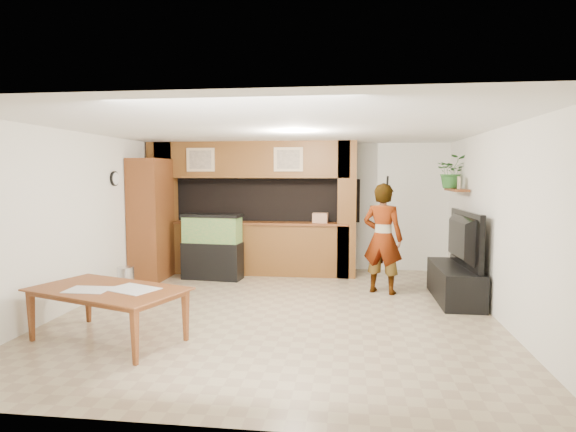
# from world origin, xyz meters

# --- Properties ---
(floor) EXTENTS (6.50, 6.50, 0.00)m
(floor) POSITION_xyz_m (0.00, 0.00, 0.00)
(floor) COLOR tan
(floor) RESTS_ON ground
(ceiling) EXTENTS (6.50, 6.50, 0.00)m
(ceiling) POSITION_xyz_m (0.00, 0.00, 2.60)
(ceiling) COLOR white
(ceiling) RESTS_ON wall_back
(wall_back) EXTENTS (6.00, 0.00, 6.00)m
(wall_back) POSITION_xyz_m (0.00, 3.25, 1.30)
(wall_back) COLOR silver
(wall_back) RESTS_ON floor
(wall_left) EXTENTS (0.00, 6.50, 6.50)m
(wall_left) POSITION_xyz_m (-3.00, 0.00, 1.30)
(wall_left) COLOR silver
(wall_left) RESTS_ON floor
(wall_right) EXTENTS (0.00, 6.50, 6.50)m
(wall_right) POSITION_xyz_m (3.00, 0.00, 1.30)
(wall_right) COLOR silver
(wall_right) RESTS_ON floor
(partition) EXTENTS (4.20, 0.99, 2.60)m
(partition) POSITION_xyz_m (-0.95, 2.64, 1.31)
(partition) COLOR brown
(partition) RESTS_ON floor
(wall_clock) EXTENTS (0.05, 0.25, 0.25)m
(wall_clock) POSITION_xyz_m (-2.97, 1.00, 1.90)
(wall_clock) COLOR black
(wall_clock) RESTS_ON wall_left
(wall_shelf) EXTENTS (0.25, 0.90, 0.04)m
(wall_shelf) POSITION_xyz_m (2.85, 1.95, 1.70)
(wall_shelf) COLOR brown
(wall_shelf) RESTS_ON wall_right
(pantry_cabinet) EXTENTS (0.57, 0.93, 2.26)m
(pantry_cabinet) POSITION_xyz_m (-2.70, 1.85, 1.13)
(pantry_cabinet) COLOR brown
(pantry_cabinet) RESTS_ON floor
(trash_can) EXTENTS (0.27, 0.27, 0.49)m
(trash_can) POSITION_xyz_m (-2.55, 0.45, 0.25)
(trash_can) COLOR #B2B2B7
(trash_can) RESTS_ON floor
(aquarium) EXTENTS (1.11, 0.42, 1.23)m
(aquarium) POSITION_xyz_m (-1.55, 1.95, 0.60)
(aquarium) COLOR black
(aquarium) RESTS_ON floor
(tv_stand) EXTENTS (0.59, 1.62, 0.54)m
(tv_stand) POSITION_xyz_m (2.65, 0.95, 0.27)
(tv_stand) COLOR black
(tv_stand) RESTS_ON floor
(television) EXTENTS (0.28, 1.51, 0.86)m
(television) POSITION_xyz_m (2.65, 0.95, 0.97)
(television) COLOR black
(television) RESTS_ON tv_stand
(photo_frame) EXTENTS (0.04, 0.16, 0.21)m
(photo_frame) POSITION_xyz_m (2.85, 1.79, 1.83)
(photo_frame) COLOR tan
(photo_frame) RESTS_ON wall_shelf
(potted_plant) EXTENTS (0.55, 0.48, 0.60)m
(potted_plant) POSITION_xyz_m (2.82, 2.24, 2.02)
(potted_plant) COLOR #2C6729
(potted_plant) RESTS_ON wall_shelf
(person) EXTENTS (0.78, 0.66, 1.83)m
(person) POSITION_xyz_m (1.55, 1.27, 0.92)
(person) COLOR tan
(person) RESTS_ON floor
(microphone) EXTENTS (0.03, 0.10, 0.15)m
(microphone) POSITION_xyz_m (1.60, 1.11, 1.87)
(microphone) COLOR black
(microphone) RESTS_ON person
(dining_table) EXTENTS (2.04, 1.54, 0.63)m
(dining_table) POSITION_xyz_m (-1.84, -1.53, 0.32)
(dining_table) COLOR brown
(dining_table) RESTS_ON floor
(newspaper_a) EXTENTS (0.49, 0.36, 0.01)m
(newspaper_a) POSITION_xyz_m (-2.01, -1.60, 0.64)
(newspaper_a) COLOR silver
(newspaper_a) RESTS_ON dining_table
(newspaper_b) EXTENTS (0.67, 0.60, 0.01)m
(newspaper_b) POSITION_xyz_m (-1.51, -1.51, 0.64)
(newspaper_b) COLOR silver
(newspaper_b) RESTS_ON dining_table
(counter_box) EXTENTS (0.30, 0.21, 0.19)m
(counter_box) POSITION_xyz_m (0.44, 2.45, 1.14)
(counter_box) COLOR #A27458
(counter_box) RESTS_ON partition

